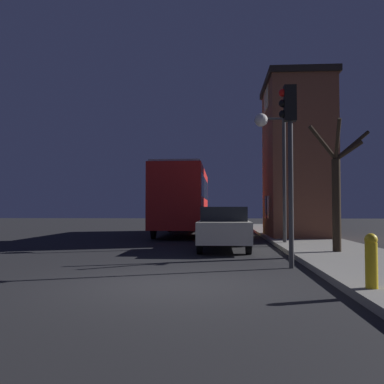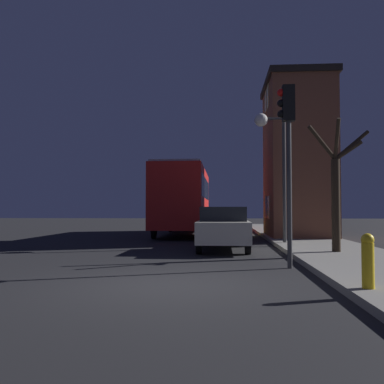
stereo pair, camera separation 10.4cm
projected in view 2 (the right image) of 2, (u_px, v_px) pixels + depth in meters
The scene contains 10 objects.
ground_plane at pixel (169, 284), 8.28m from camera, with size 120.00×120.00×0.00m, color black.
brick_building at pixel (297, 157), 21.23m from camera, with size 3.17×4.98×7.74m.
streetlamp at pixel (270, 142), 17.06m from camera, with size 1.24×0.53×5.15m.
traffic_light at pixel (288, 137), 10.64m from camera, with size 0.43×0.24×4.55m.
bare_tree at pixel (337, 189), 13.19m from camera, with size 2.02×1.00×4.02m.
bus at pixel (184, 196), 24.37m from camera, with size 2.53×10.21×3.76m.
car_near_lane at pixel (223, 227), 15.29m from camera, with size 1.76×4.68×1.53m.
car_mid_lane at pixel (225, 222), 22.85m from camera, with size 1.73×4.38×1.43m.
car_far_lane at pixel (229, 219), 30.96m from camera, with size 1.77×4.04×1.47m.
fire_hydrant at pixel (368, 259), 7.04m from camera, with size 0.21×0.21×0.91m.
Camera 2 is at (1.04, -8.29, 1.45)m, focal length 40.00 mm.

